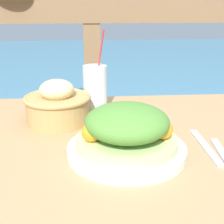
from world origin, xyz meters
TOP-DOWN VIEW (x-y plane):
  - patio_table at (0.00, 0.00)m, footprint 1.04×0.71m
  - railing_fence at (0.00, 0.70)m, footprint 2.80×0.08m
  - sea_backdrop at (0.00, 3.20)m, footprint 12.00×4.00m
  - salad_plate at (0.06, -0.07)m, footprint 0.25×0.25m
  - drink_glass at (0.00, 0.22)m, footprint 0.07×0.08m
  - bread_basket at (-0.10, 0.13)m, footprint 0.18×0.18m
  - knife at (0.24, -0.06)m, footprint 0.02×0.18m

SIDE VIEW (x-z plane):
  - sea_backdrop at x=0.00m, z-range 0.00..0.40m
  - patio_table at x=0.00m, z-range 0.26..1.01m
  - railing_fence at x=0.00m, z-range 0.20..1.26m
  - knife at x=0.24m, z-range 0.75..0.75m
  - salad_plate at x=0.06m, z-range 0.74..0.85m
  - bread_basket at x=-0.10m, z-range 0.74..0.86m
  - drink_glass at x=0.00m, z-range 0.70..0.93m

